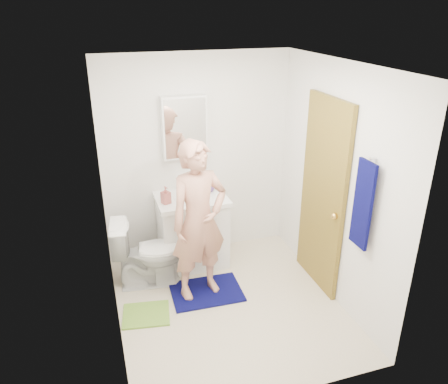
{
  "coord_description": "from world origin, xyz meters",
  "views": [
    {
      "loc": [
        -1.16,
        -3.47,
        2.86
      ],
      "look_at": [
        0.03,
        0.25,
        1.16
      ],
      "focal_mm": 35.0,
      "sensor_mm": 36.0,
      "label": 1
    }
  ],
  "objects_px": {
    "medicine_cabinet": "(184,127)",
    "soap_dispenser": "(166,195)",
    "toilet": "(149,253)",
    "toothbrush_cup": "(209,187)",
    "towel": "(363,205)",
    "vanity_cabinet": "(192,232)",
    "man": "(199,221)"
  },
  "relations": [
    {
      "from": "toothbrush_cup",
      "to": "towel",
      "type": "bearing_deg",
      "value": -59.14
    },
    {
      "from": "medicine_cabinet",
      "to": "towel",
      "type": "height_order",
      "value": "medicine_cabinet"
    },
    {
      "from": "towel",
      "to": "toilet",
      "type": "distance_m",
      "value": 2.29
    },
    {
      "from": "towel",
      "to": "soap_dispenser",
      "type": "relative_size",
      "value": 4.13
    },
    {
      "from": "toilet",
      "to": "toothbrush_cup",
      "type": "distance_m",
      "value": 1.01
    },
    {
      "from": "vanity_cabinet",
      "to": "soap_dispenser",
      "type": "relative_size",
      "value": 4.13
    },
    {
      "from": "vanity_cabinet",
      "to": "medicine_cabinet",
      "type": "relative_size",
      "value": 1.14
    },
    {
      "from": "medicine_cabinet",
      "to": "vanity_cabinet",
      "type": "bearing_deg",
      "value": -90.0
    },
    {
      "from": "towel",
      "to": "man",
      "type": "xyz_separation_m",
      "value": [
        -1.25,
        0.87,
        -0.39
      ]
    },
    {
      "from": "toothbrush_cup",
      "to": "soap_dispenser",
      "type": "bearing_deg",
      "value": -162.44
    },
    {
      "from": "toilet",
      "to": "toothbrush_cup",
      "type": "relative_size",
      "value": 5.69
    },
    {
      "from": "vanity_cabinet",
      "to": "toothbrush_cup",
      "type": "xyz_separation_m",
      "value": [
        0.24,
        0.09,
        0.5
      ]
    },
    {
      "from": "vanity_cabinet",
      "to": "soap_dispenser",
      "type": "xyz_separation_m",
      "value": [
        -0.3,
        -0.08,
        0.55
      ]
    },
    {
      "from": "medicine_cabinet",
      "to": "toilet",
      "type": "xyz_separation_m",
      "value": [
        -0.55,
        -0.5,
        -1.21
      ]
    },
    {
      "from": "soap_dispenser",
      "to": "toothbrush_cup",
      "type": "relative_size",
      "value": 1.43
    },
    {
      "from": "toilet",
      "to": "toothbrush_cup",
      "type": "bearing_deg",
      "value": -57.97
    },
    {
      "from": "toilet",
      "to": "toothbrush_cup",
      "type": "xyz_separation_m",
      "value": [
        0.79,
        0.37,
        0.52
      ]
    },
    {
      "from": "towel",
      "to": "toothbrush_cup",
      "type": "height_order",
      "value": "towel"
    },
    {
      "from": "towel",
      "to": "toilet",
      "type": "height_order",
      "value": "towel"
    },
    {
      "from": "toilet",
      "to": "soap_dispenser",
      "type": "height_order",
      "value": "soap_dispenser"
    },
    {
      "from": "vanity_cabinet",
      "to": "man",
      "type": "height_order",
      "value": "man"
    },
    {
      "from": "towel",
      "to": "toothbrush_cup",
      "type": "distance_m",
      "value": 1.87
    },
    {
      "from": "vanity_cabinet",
      "to": "man",
      "type": "xyz_separation_m",
      "value": [
        -0.07,
        -0.62,
        0.46
      ]
    },
    {
      "from": "towel",
      "to": "soap_dispenser",
      "type": "bearing_deg",
      "value": 136.39
    },
    {
      "from": "toilet",
      "to": "soap_dispenser",
      "type": "bearing_deg",
      "value": -45.13
    },
    {
      "from": "medicine_cabinet",
      "to": "soap_dispenser",
      "type": "distance_m",
      "value": 0.78
    },
    {
      "from": "vanity_cabinet",
      "to": "toilet",
      "type": "distance_m",
      "value": 0.62
    },
    {
      "from": "man",
      "to": "medicine_cabinet",
      "type": "bearing_deg",
      "value": 71.7
    },
    {
      "from": "medicine_cabinet",
      "to": "towel",
      "type": "xyz_separation_m",
      "value": [
        1.18,
        -1.71,
        -0.35
      ]
    },
    {
      "from": "vanity_cabinet",
      "to": "towel",
      "type": "height_order",
      "value": "towel"
    },
    {
      "from": "vanity_cabinet",
      "to": "toilet",
      "type": "height_order",
      "value": "vanity_cabinet"
    },
    {
      "from": "medicine_cabinet",
      "to": "soap_dispenser",
      "type": "xyz_separation_m",
      "value": [
        -0.3,
        -0.3,
        -0.65
      ]
    }
  ]
}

